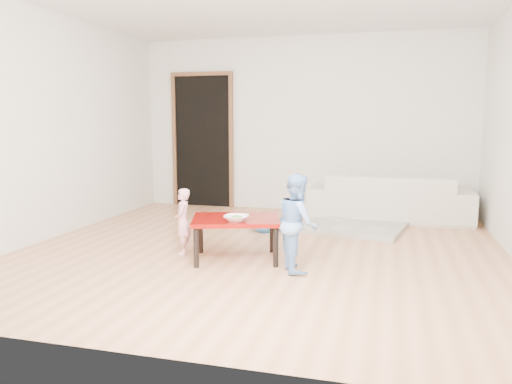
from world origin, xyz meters
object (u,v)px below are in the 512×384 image
at_px(child_pink, 183,221).
at_px(red_table, 236,239).
at_px(sofa, 389,197).
at_px(basin, 267,225).
at_px(child_blue, 298,223).
at_px(bowl, 236,218).

bearing_deg(child_pink, red_table, 66.46).
bearing_deg(sofa, basin, 38.86).
bearing_deg(child_blue, red_table, 49.86).
relative_size(child_pink, basin, 1.50).
height_order(child_pink, child_blue, child_blue).
xyz_separation_m(bowl, child_blue, (0.59, -0.03, -0.00)).
distance_m(red_table, bowl, 0.29).
relative_size(sofa, child_blue, 2.44).
relative_size(red_table, child_pink, 1.24).
xyz_separation_m(bowl, basin, (-0.07, 1.49, -0.38)).
bearing_deg(bowl, sofa, 62.23).
bearing_deg(child_pink, bowl, 53.53).
relative_size(sofa, child_pink, 3.22).
relative_size(child_blue, basin, 1.98).
distance_m(red_table, basin, 1.33).
xyz_separation_m(child_blue, basin, (-0.66, 1.52, -0.38)).
height_order(sofa, basin, sofa).
height_order(red_table, child_blue, child_blue).
bearing_deg(basin, red_table, -89.19).
xyz_separation_m(red_table, child_blue, (0.64, -0.20, 0.24)).
bearing_deg(red_table, child_blue, -16.88).
height_order(red_table, basin, red_table).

